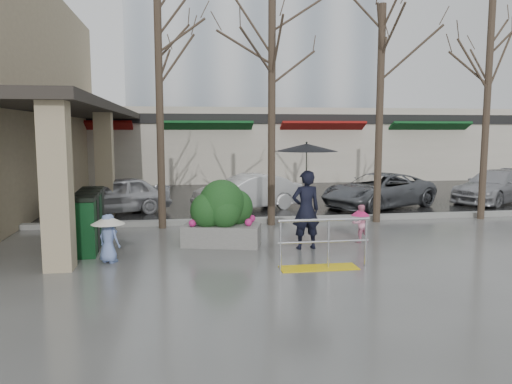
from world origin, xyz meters
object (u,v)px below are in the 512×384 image
object	(u,v)px
tree_west	(158,47)
woman	(306,185)
tree_midwest	(272,45)
child_pink	(360,221)
child_blue	(108,232)
planter	(222,214)
handrail	(322,250)
car_c	(378,191)
tree_mideast	(381,61)
car_a	(114,195)
tree_east	(490,45)
car_d	(495,186)
car_b	(247,192)
news_boxes	(89,220)

from	to	relation	value
tree_west	woman	world-z (taller)	tree_west
tree_midwest	child_pink	size ratio (longest dim) A/B	7.39
tree_midwest	child_blue	bearing A→B (deg)	-138.83
tree_midwest	planter	size ratio (longest dim) A/B	3.46
handrail	child_blue	bearing A→B (deg)	165.50
tree_midwest	child_pink	bearing A→B (deg)	-55.16
handrail	child_pink	size ratio (longest dim) A/B	2.01
car_c	tree_mideast	bearing A→B (deg)	-49.84
tree_west	tree_midwest	bearing A→B (deg)	0.00
car_a	child_blue	bearing A→B (deg)	-14.46
child_blue	car_a	xyz separation A→B (m)	(-0.67, 6.39, -0.03)
child_pink	child_blue	bearing A→B (deg)	-2.04
tree_east	child_pink	bearing A→B (deg)	-152.65
tree_west	tree_mideast	distance (m)	6.50
tree_east	car_c	xyz separation A→B (m)	(-2.36, 2.68, -4.75)
handrail	car_c	size ratio (longest dim) A/B	0.42
tree_west	tree_east	size ratio (longest dim) A/B	0.94
woman	car_d	world-z (taller)	woman
tree_west	child_blue	size ratio (longest dim) A/B	6.44
handrail	planter	bearing A→B (deg)	127.42
child_pink	car_b	xyz separation A→B (m)	(-2.13, 5.49, 0.10)
woman	handrail	bearing A→B (deg)	81.96
tree_east	news_boxes	xyz separation A→B (m)	(-11.65, -2.18, -4.71)
tree_west	tree_midwest	world-z (taller)	tree_midwest
child_pink	car_d	size ratio (longest dim) A/B	0.22
handrail	child_pink	xyz separation A→B (m)	(1.64, 2.21, 0.16)
car_c	woman	bearing A→B (deg)	-62.65
news_boxes	car_c	size ratio (longest dim) A/B	0.54
car_c	handrail	bearing A→B (deg)	-56.52
news_boxes	child_blue	bearing A→B (deg)	-69.49
tree_east	child_blue	size ratio (longest dim) A/B	6.82
tree_mideast	tree_east	xyz separation A→B (m)	(3.50, -0.00, 0.52)
woman	car_d	bearing A→B (deg)	-150.19
child_pink	car_a	xyz separation A→B (m)	(-6.67, 5.31, 0.10)
tree_mideast	car_c	size ratio (longest dim) A/B	1.43
tree_west	tree_east	distance (m)	10.00
tree_mideast	car_a	world-z (taller)	tree_mideast
tree_midwest	car_a	distance (m)	7.23
woman	car_a	bearing A→B (deg)	-53.49
planter	news_boxes	xyz separation A→B (m)	(-3.18, 0.22, -0.10)
tree_mideast	car_d	bearing A→B (deg)	27.96
woman	planter	bearing A→B (deg)	-24.63
tree_mideast	planter	world-z (taller)	tree_mideast
woman	child_blue	size ratio (longest dim) A/B	2.41
tree_east	car_b	bearing A→B (deg)	157.85
tree_mideast	car_b	world-z (taller)	tree_mideast
planter	car_c	bearing A→B (deg)	39.75
tree_midwest	child_pink	distance (m)	5.66
car_b	news_boxes	bearing A→B (deg)	-61.38
news_boxes	car_b	bearing A→B (deg)	45.22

